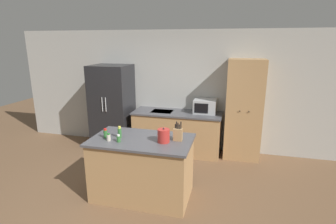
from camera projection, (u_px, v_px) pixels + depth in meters
ground_plane at (131, 200)px, 4.02m from camera, size 14.00×14.00×0.00m
wall_back at (168, 90)px, 5.86m from camera, size 7.20×0.06×2.60m
refrigerator at (113, 107)px, 5.86m from camera, size 0.83×0.77×1.87m
back_counter at (177, 132)px, 5.68m from camera, size 1.88×0.69×0.90m
pantry_cabinet at (244, 110)px, 5.28m from camera, size 0.71×0.53×2.03m
kitchen_island at (142, 168)px, 4.03m from camera, size 1.52×0.88×0.95m
microwave at (205, 106)px, 5.49m from camera, size 0.46×0.41×0.28m
knife_block at (178, 134)px, 3.82m from camera, size 0.13×0.09×0.29m
spice_bottle_tall_dark at (120, 132)px, 3.93m from camera, size 0.05×0.05×0.18m
spice_bottle_short_red at (119, 139)px, 3.77m from camera, size 0.06×0.06×0.11m
spice_bottle_amber_oil at (105, 134)px, 3.93m from camera, size 0.06×0.06×0.15m
spice_bottle_green_herb at (109, 137)px, 3.82m from camera, size 0.06×0.06×0.11m
kettle at (164, 136)px, 3.76m from camera, size 0.18×0.18×0.22m
fire_extinguisher at (93, 135)px, 6.30m from camera, size 0.14×0.14×0.41m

